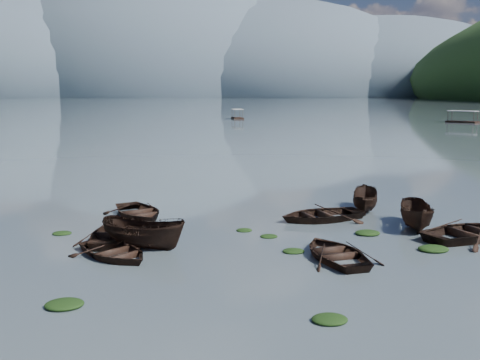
{
  "coord_description": "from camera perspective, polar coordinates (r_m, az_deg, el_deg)",
  "views": [
    {
      "loc": [
        -2.77,
        -16.67,
        6.73
      ],
      "look_at": [
        0.0,
        12.0,
        2.0
      ],
      "focal_mm": 40.0,
      "sensor_mm": 36.0,
      "label": 1
    }
  ],
  "objects": [
    {
      "name": "ground_plane",
      "position": [
        18.19,
        3.73,
        -12.41
      ],
      "size": [
        2400.0,
        2400.0,
        0.0
      ],
      "primitive_type": "plane",
      "color": "#4A565D"
    },
    {
      "name": "haze_mtn_a",
      "position": [
        952.1,
        -21.43,
        8.28
      ],
      "size": [
        520.0,
        520.0,
        280.0
      ],
      "primitive_type": "ellipsoid",
      "color": "#475666",
      "rests_on": "ground"
    },
    {
      "name": "haze_mtn_b",
      "position": [
        918.48,
        -9.2,
        8.79
      ],
      "size": [
        520.0,
        520.0,
        340.0
      ],
      "primitive_type": "ellipsoid",
      "color": "#475666",
      "rests_on": "ground"
    },
    {
      "name": "haze_mtn_c",
      "position": [
        927.75,
        3.37,
        8.89
      ],
      "size": [
        520.0,
        520.0,
        260.0
      ],
      "primitive_type": "ellipsoid",
      "color": "#475666",
      "rests_on": "ground"
    },
    {
      "name": "haze_mtn_d",
      "position": [
        971.86,
        14.04,
        8.65
      ],
      "size": [
        520.0,
        520.0,
        220.0
      ],
      "primitive_type": "ellipsoid",
      "color": "#475666",
      "rests_on": "ground"
    },
    {
      "name": "rowboat_0",
      "position": [
        22.95,
        -13.26,
        -7.99
      ],
      "size": [
        4.75,
        4.9,
        0.83
      ],
      "primitive_type": "imported",
      "rotation": [
        0.0,
        0.0,
        0.69
      ],
      "color": "black",
      "rests_on": "ground"
    },
    {
      "name": "rowboat_1",
      "position": [
        25.73,
        -12.74,
        -6.08
      ],
      "size": [
        4.13,
        5.22,
        0.98
      ],
      "primitive_type": "imported",
      "rotation": [
        0.0,
        0.0,
        2.97
      ],
      "color": "black",
      "rests_on": "ground"
    },
    {
      "name": "rowboat_2",
      "position": [
        24.04,
        -10.21,
        -7.09
      ],
      "size": [
        4.4,
        3.35,
        1.61
      ],
      "primitive_type": "imported",
      "rotation": [
        0.0,
        0.0,
        1.07
      ],
      "color": "black",
      "rests_on": "ground"
    },
    {
      "name": "rowboat_3",
      "position": [
        22.52,
        10.18,
        -8.22
      ],
      "size": [
        3.66,
        4.62,
        0.86
      ],
      "primitive_type": "imported",
      "rotation": [
        0.0,
        0.0,
        3.32
      ],
      "color": "black",
      "rests_on": "ground"
    },
    {
      "name": "rowboat_4",
      "position": [
        27.24,
        23.29,
        -5.76
      ],
      "size": [
        5.85,
        5.03,
        1.02
      ],
      "primitive_type": "imported",
      "rotation": [
        0.0,
        0.0,
        1.93
      ],
      "color": "black",
      "rests_on": "ground"
    },
    {
      "name": "rowboat_5",
      "position": [
        28.36,
        18.3,
        -4.89
      ],
      "size": [
        2.7,
        4.37,
        1.58
      ],
      "primitive_type": "imported",
      "rotation": [
        0.0,
        0.0,
        -0.31
      ],
      "color": "black",
      "rests_on": "ground"
    },
    {
      "name": "rowboat_6",
      "position": [
        29.9,
        -10.81,
        -3.85
      ],
      "size": [
        4.76,
        5.42,
        0.93
      ],
      "primitive_type": "imported",
      "rotation": [
        0.0,
        0.0,
        0.41
      ],
      "color": "black",
      "rests_on": "ground"
    },
    {
      "name": "rowboat_7",
      "position": [
        28.98,
        8.65,
        -4.21
      ],
      "size": [
        5.4,
        4.47,
        0.97
      ],
      "primitive_type": "imported",
      "rotation": [
        0.0,
        0.0,
        4.98
      ],
      "color": "black",
      "rests_on": "ground"
    },
    {
      "name": "rowboat_8",
      "position": [
        31.76,
        13.12,
        -3.16
      ],
      "size": [
        2.57,
        4.0,
        1.45
      ],
      "primitive_type": "imported",
      "rotation": [
        0.0,
        0.0,
        2.8
      ],
      "color": "black",
      "rests_on": "ground"
    },
    {
      "name": "weed_clump_0",
      "position": [
        18.33,
        -18.22,
        -12.7
      ],
      "size": [
        1.24,
        1.01,
        0.27
      ],
      "primitive_type": "ellipsoid",
      "color": "black",
      "rests_on": "ground"
    },
    {
      "name": "weed_clump_1",
      "position": [
        23.09,
        5.72,
        -7.67
      ],
      "size": [
        0.94,
        0.76,
        0.21
      ],
      "primitive_type": "ellipsoid",
      "color": "black",
      "rests_on": "ground"
    },
    {
      "name": "weed_clump_2",
      "position": [
        16.66,
        9.54,
        -14.63
      ],
      "size": [
        1.1,
        0.88,
        0.24
      ],
      "primitive_type": "ellipsoid",
      "color": "black",
      "rests_on": "ground"
    },
    {
      "name": "weed_clump_3",
      "position": [
        26.39,
        0.45,
        -5.45
      ],
      "size": [
        0.79,
        0.66,
        0.17
      ],
      "primitive_type": "ellipsoid",
      "color": "black",
      "rests_on": "ground"
    },
    {
      "name": "weed_clump_4",
      "position": [
        24.65,
        19.92,
        -7.09
      ],
      "size": [
        1.32,
        1.05,
        0.27
      ],
      "primitive_type": "ellipsoid",
      "color": "black",
      "rests_on": "ground"
    },
    {
      "name": "weed_clump_5",
      "position": [
        27.2,
        -18.45,
        -5.49
      ],
      "size": [
        0.92,
        0.74,
        0.19
      ],
      "primitive_type": "ellipsoid",
      "color": "black",
      "rests_on": "ground"
    },
    {
      "name": "weed_clump_6",
      "position": [
        25.35,
        3.09,
        -6.08
      ],
      "size": [
        0.83,
        0.69,
        0.17
      ],
      "primitive_type": "ellipsoid",
      "color": "black",
      "rests_on": "ground"
    },
    {
      "name": "weed_clump_7",
      "position": [
        26.47,
        13.45,
        -5.67
      ],
      "size": [
        1.2,
        0.96,
        0.26
      ],
      "primitive_type": "ellipsoid",
      "color": "black",
      "rests_on": "ground"
    },
    {
      "name": "pontoon_centre",
      "position": [
        138.6,
        -0.28,
        6.54
      ],
      "size": [
        2.89,
        6.36,
        2.39
      ],
      "primitive_type": null,
      "rotation": [
        0.0,
        0.0,
        0.05
      ],
      "color": "black",
      "rests_on": "ground"
    },
    {
      "name": "pontoon_right",
      "position": [
        130.85,
        22.61,
        5.67
      ],
      "size": [
        6.42,
        6.9,
        2.56
      ],
      "primitive_type": null,
      "rotation": [
        0.0,
        0.0,
        0.7
      ],
      "color": "black",
      "rests_on": "ground"
    }
  ]
}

